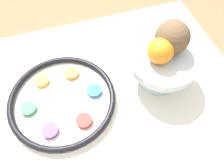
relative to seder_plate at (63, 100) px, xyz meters
The scene contains 6 objects.
dining_table 0.40m from the seder_plate, 64.44° to the right, with size 1.16×0.95×0.74m.
seder_plate is the anchor object (origin of this frame).
fruit_stand 0.35m from the seder_plate, ahead, with size 0.22×0.22×0.12m.
orange_fruit 0.35m from the seder_plate, ahead, with size 0.08×0.08×0.08m.
coconut 0.40m from the seder_plate, ahead, with size 0.11×0.11×0.11m.
cup_mid 0.56m from the seder_plate, 24.43° to the left, with size 0.07×0.07×0.07m.
Camera 1 is at (-0.00, -0.28, 1.39)m, focal length 35.00 mm.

